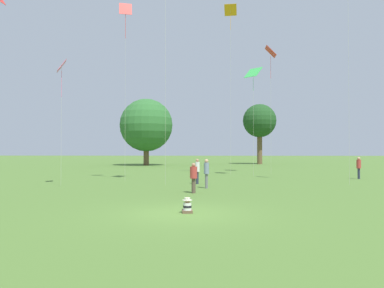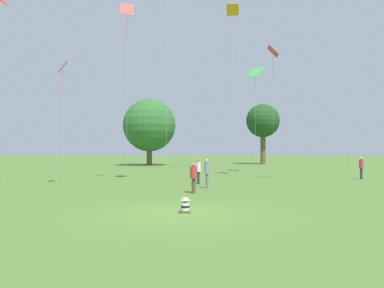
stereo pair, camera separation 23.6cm
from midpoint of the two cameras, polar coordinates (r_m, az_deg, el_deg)
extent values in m
plane|color=#4C702D|center=(13.32, -1.43, -10.52)|extent=(300.00, 300.00, 0.00)
cube|color=brown|center=(13.44, -0.54, -10.22)|extent=(0.41, 0.49, 0.10)
cylinder|color=white|center=(13.34, -0.52, -9.50)|extent=(0.32, 0.32, 0.26)
cylinder|color=black|center=(13.34, -0.52, -9.50)|extent=(0.34, 0.34, 0.07)
sphere|color=tan|center=(13.31, -0.52, -8.57)|extent=(0.21, 0.21, 0.21)
cylinder|color=beige|center=(13.31, -0.52, -8.55)|extent=(0.35, 0.35, 0.01)
cylinder|color=beige|center=(13.30, -0.52, -8.37)|extent=(0.21, 0.21, 0.09)
cylinder|color=slate|center=(21.93, 2.62, -5.67)|extent=(0.23, 0.23, 0.84)
cylinder|color=gray|center=(21.88, 2.62, -3.72)|extent=(0.42, 0.42, 0.66)
sphere|color=tan|center=(21.87, 2.62, -2.60)|extent=(0.23, 0.23, 0.23)
cylinder|color=#282D42|center=(24.71, 1.25, -5.18)|extent=(0.20, 0.20, 0.81)
cylinder|color=silver|center=(24.67, 1.25, -3.50)|extent=(0.37, 0.37, 0.64)
sphere|color=#A37556|center=(24.66, 1.25, -2.54)|extent=(0.22, 0.22, 0.22)
cylinder|color=brown|center=(19.43, 0.60, -6.38)|extent=(0.27, 0.27, 0.77)
cylinder|color=#B23833|center=(19.38, 0.60, -4.36)|extent=(0.49, 0.49, 0.61)
sphere|color=#A37556|center=(19.36, 0.60, -3.21)|extent=(0.21, 0.21, 0.21)
cylinder|color=#282D42|center=(31.70, 24.59, -4.15)|extent=(0.24, 0.24, 0.83)
cylinder|color=#B23833|center=(31.66, 24.58, -2.80)|extent=(0.44, 0.44, 0.66)
sphere|color=tan|center=(31.65, 24.57, -2.03)|extent=(0.23, 0.23, 0.23)
cylinder|color=#BCB7A8|center=(24.94, -3.64, 12.65)|extent=(0.01, 0.01, 16.17)
cube|color=orange|center=(36.49, 6.40, 19.67)|extent=(1.17, 0.87, 0.83)
cylinder|color=orange|center=(36.11, 6.40, 18.00)|extent=(0.02, 0.02, 1.47)
cylinder|color=#BCB7A8|center=(34.55, 6.42, 7.89)|extent=(0.01, 0.01, 15.08)
cube|color=red|center=(29.66, -9.63, 19.60)|extent=(0.96, 0.52, 0.89)
cylinder|color=red|center=(29.25, -9.64, 17.30)|extent=(0.02, 0.02, 1.87)
cylinder|color=#BCB7A8|center=(28.07, -9.67, 7.44)|extent=(0.01, 0.01, 12.63)
cube|color=pink|center=(25.23, -18.80, 11.16)|extent=(0.88, 1.05, 0.76)
cylinder|color=pink|center=(25.01, -18.81, 8.62)|extent=(0.02, 0.02, 1.62)
cylinder|color=#BCB7A8|center=(24.71, -18.85, 2.63)|extent=(0.01, 0.01, 7.49)
cylinder|color=#BCB7A8|center=(26.55, 23.23, 10.55)|extent=(0.01, 0.01, 14.96)
cube|color=red|center=(38.24, 12.42, 13.62)|extent=(0.97, 1.36, 0.99)
cylinder|color=red|center=(37.88, 12.43, 11.35)|extent=(0.02, 0.02, 2.16)
cylinder|color=#BCB7A8|center=(37.19, 12.45, 4.76)|extent=(0.01, 0.01, 11.84)
cube|color=green|center=(33.73, 9.82, 10.72)|extent=(1.65, 1.62, 0.94)
cylinder|color=green|center=(33.53, 9.83, 8.97)|extent=(0.02, 0.02, 1.15)
cylinder|color=#BCB7A8|center=(33.11, 9.85, 3.03)|extent=(0.01, 0.01, 9.05)
cylinder|color=brown|center=(56.04, -6.40, -1.29)|extent=(0.80, 0.80, 3.84)
sphere|color=#2D662D|center=(56.17, -6.39, 2.87)|extent=(7.84, 7.84, 7.84)
cylinder|color=brown|center=(61.82, 10.87, -0.44)|extent=(0.82, 0.82, 5.59)
sphere|color=#1E471E|center=(62.01, 10.86, 3.52)|extent=(5.43, 5.43, 5.43)
camera|label=1|loc=(0.12, -89.65, -0.01)|focal=35.00mm
camera|label=2|loc=(0.12, 90.35, 0.01)|focal=35.00mm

